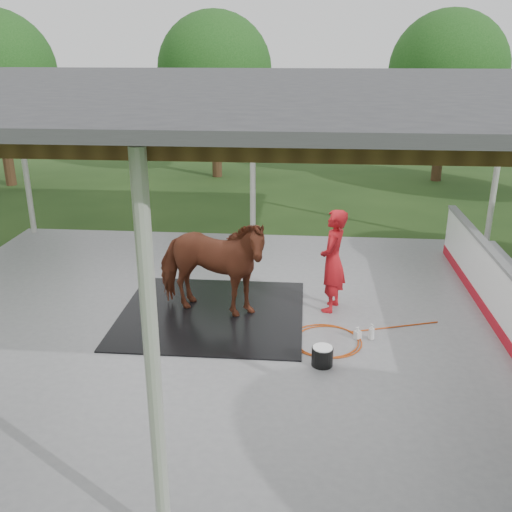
# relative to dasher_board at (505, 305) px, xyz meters

# --- Properties ---
(ground) EXTENTS (100.00, 100.00, 0.00)m
(ground) POSITION_rel_dasher_board_xyz_m (-4.60, 0.00, -0.59)
(ground) COLOR #1E3814
(concrete_slab) EXTENTS (12.00, 10.00, 0.05)m
(concrete_slab) POSITION_rel_dasher_board_xyz_m (-4.60, 0.00, -0.57)
(concrete_slab) COLOR slate
(concrete_slab) RESTS_ON ground
(pavilion_structure) EXTENTS (12.60, 10.60, 4.05)m
(pavilion_structure) POSITION_rel_dasher_board_xyz_m (-4.60, -0.00, 3.37)
(pavilion_structure) COLOR beige
(pavilion_structure) RESTS_ON ground
(dasher_board) EXTENTS (0.16, 8.00, 1.15)m
(dasher_board) POSITION_rel_dasher_board_xyz_m (0.00, 0.00, 0.00)
(dasher_board) COLOR #A50D1B
(dasher_board) RESTS_ON concrete_slab
(tree_belt) EXTENTS (28.00, 28.00, 5.80)m
(tree_belt) POSITION_rel_dasher_board_xyz_m (-4.30, 0.90, 3.20)
(tree_belt) COLOR #382314
(tree_belt) RESTS_ON ground
(rubber_mat) EXTENTS (3.26, 3.06, 0.02)m
(rubber_mat) POSITION_rel_dasher_board_xyz_m (-4.95, 0.33, -0.53)
(rubber_mat) COLOR black
(rubber_mat) RESTS_ON concrete_slab
(horse) EXTENTS (2.33, 1.45, 1.82)m
(horse) POSITION_rel_dasher_board_xyz_m (-4.95, 0.33, 0.39)
(horse) COLOR brown
(horse) RESTS_ON rubber_mat
(handler) EXTENTS (0.63, 0.79, 1.89)m
(handler) POSITION_rel_dasher_board_xyz_m (-2.81, 0.74, 0.40)
(handler) COLOR #B3131A
(handler) RESTS_ON concrete_slab
(wash_bucket) EXTENTS (0.33, 0.33, 0.30)m
(wash_bucket) POSITION_rel_dasher_board_xyz_m (-3.01, -1.25, -0.39)
(wash_bucket) COLOR black
(wash_bucket) RESTS_ON concrete_slab
(soap_bottle_a) EXTENTS (0.15, 0.15, 0.28)m
(soap_bottle_a) POSITION_rel_dasher_board_xyz_m (-2.18, -0.38, -0.40)
(soap_bottle_a) COLOR silver
(soap_bottle_a) RESTS_ON concrete_slab
(soap_bottle_b) EXTENTS (0.14, 0.14, 0.22)m
(soap_bottle_b) POSITION_rel_dasher_board_xyz_m (-2.41, -0.38, -0.43)
(soap_bottle_b) COLOR #338CD8
(soap_bottle_b) RESTS_ON concrete_slab
(hose_coil) EXTENTS (2.56, 1.42, 0.02)m
(hose_coil) POSITION_rel_dasher_board_xyz_m (-2.90, -0.50, -0.53)
(hose_coil) COLOR #A93C0C
(hose_coil) RESTS_ON concrete_slab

